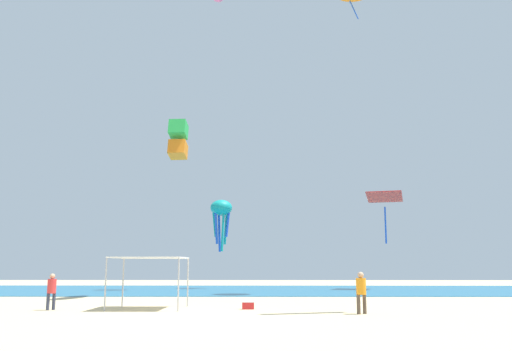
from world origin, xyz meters
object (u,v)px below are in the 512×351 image
person_near_tent (52,289)px  cooler_box (248,305)px  kite_box_green (178,140)px  kite_octopus_teal (221,210)px  person_leftmost (361,289)px  canopy_tent (150,259)px  kite_diamond_red (385,199)px

person_near_tent → cooler_box: 9.22m
kite_box_green → kite_octopus_teal: bearing=-136.3°
person_near_tent → kite_octopus_teal: (6.10, 23.37, 5.98)m
person_leftmost → canopy_tent: bearing=137.8°
person_near_tent → cooler_box: bearing=131.7°
person_near_tent → kite_diamond_red: 30.68m
cooler_box → canopy_tent: bearing=177.8°
cooler_box → kite_box_green: size_ratio=0.17×
person_near_tent → kite_box_green: size_ratio=0.49×
canopy_tent → kite_diamond_red: 27.00m
canopy_tent → person_leftmost: size_ratio=1.91×
person_leftmost → kite_diamond_red: size_ratio=0.40×
kite_octopus_teal → kite_diamond_red: size_ratio=1.06×
kite_box_green → person_leftmost: bearing=121.6°
cooler_box → person_leftmost: bearing=-27.1°
kite_diamond_red → canopy_tent: bearing=-111.7°
kite_octopus_teal → kite_diamond_red: bearing=-175.7°
person_near_tent → person_leftmost: person_leftmost is taller
canopy_tent → kite_octopus_teal: kite_octopus_teal is taller
cooler_box → kite_diamond_red: size_ratio=0.13×
person_leftmost → kite_diamond_red: bearing=48.0°
kite_octopus_teal → kite_box_green: bearing=50.4°
kite_box_green → cooler_box: bearing=112.8°
person_leftmost → kite_octopus_teal: kite_octopus_teal is taller
person_leftmost → kite_diamond_red: (6.49, 23.61, 6.72)m
person_near_tent → person_leftmost: 14.21m
person_near_tent → cooler_box: person_near_tent is taller
kite_box_green → kite_octopus_teal: kite_box_green is taller
person_leftmost → kite_box_green: (-11.59, 22.27, 11.84)m
kite_box_green → kite_octopus_teal: size_ratio=0.73×
person_near_tent → kite_octopus_teal: 24.88m
kite_octopus_teal → person_leftmost: bearing=118.4°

